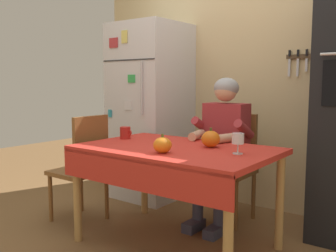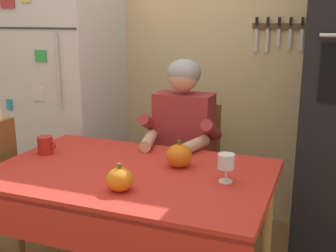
{
  "view_description": "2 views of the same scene",
  "coord_description": "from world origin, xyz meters",
  "px_view_note": "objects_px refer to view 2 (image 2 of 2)",
  "views": [
    {
      "loc": [
        1.59,
        -2.1,
        1.21
      ],
      "look_at": [
        -0.11,
        0.15,
        0.88
      ],
      "focal_mm": 40.57,
      "sensor_mm": 36.0,
      "label": 1
    },
    {
      "loc": [
        0.9,
        -1.7,
        1.49
      ],
      "look_at": [
        0.14,
        0.26,
        0.95
      ],
      "focal_mm": 45.14,
      "sensor_mm": 36.0,
      "label": 2
    }
  ],
  "objects_px": {
    "seated_person": "(180,141)",
    "chair_behind_person": "(189,166)",
    "dining_table": "(129,187)",
    "pumpkin_large": "(179,156)",
    "wine_glass": "(226,163)",
    "refrigerator": "(68,97)",
    "coffee_mug": "(45,145)",
    "pumpkin_medium": "(120,179)"
  },
  "relations": [
    {
      "from": "dining_table",
      "to": "pumpkin_medium",
      "type": "bearing_deg",
      "value": -73.04
    },
    {
      "from": "coffee_mug",
      "to": "pumpkin_medium",
      "type": "xyz_separation_m",
      "value": [
        0.64,
        -0.32,
        0.0
      ]
    },
    {
      "from": "dining_table",
      "to": "seated_person",
      "type": "height_order",
      "value": "seated_person"
    },
    {
      "from": "chair_behind_person",
      "to": "wine_glass",
      "type": "height_order",
      "value": "chair_behind_person"
    },
    {
      "from": "dining_table",
      "to": "seated_person",
      "type": "xyz_separation_m",
      "value": [
        0.06,
        0.6,
        0.08
      ]
    },
    {
      "from": "chair_behind_person",
      "to": "wine_glass",
      "type": "bearing_deg",
      "value": -60.4
    },
    {
      "from": "seated_person",
      "to": "pumpkin_medium",
      "type": "distance_m",
      "value": 0.83
    },
    {
      "from": "dining_table",
      "to": "wine_glass",
      "type": "distance_m",
      "value": 0.52
    },
    {
      "from": "wine_glass",
      "to": "refrigerator",
      "type": "bearing_deg",
      "value": 149.66
    },
    {
      "from": "wine_glass",
      "to": "pumpkin_large",
      "type": "distance_m",
      "value": 0.3
    },
    {
      "from": "wine_glass",
      "to": "pumpkin_medium",
      "type": "distance_m",
      "value": 0.5
    },
    {
      "from": "refrigerator",
      "to": "dining_table",
      "type": "relative_size",
      "value": 1.29
    },
    {
      "from": "chair_behind_person",
      "to": "coffee_mug",
      "type": "bearing_deg",
      "value": -131.94
    },
    {
      "from": "refrigerator",
      "to": "pumpkin_medium",
      "type": "height_order",
      "value": "refrigerator"
    },
    {
      "from": "wine_glass",
      "to": "chair_behind_person",
      "type": "bearing_deg",
      "value": 119.6
    },
    {
      "from": "seated_person",
      "to": "chair_behind_person",
      "type": "bearing_deg",
      "value": 90.0
    },
    {
      "from": "chair_behind_person",
      "to": "pumpkin_medium",
      "type": "bearing_deg",
      "value": -89.37
    },
    {
      "from": "wine_glass",
      "to": "dining_table",
      "type": "bearing_deg",
      "value": -174.66
    },
    {
      "from": "wine_glass",
      "to": "pumpkin_large",
      "type": "xyz_separation_m",
      "value": [
        -0.27,
        0.12,
        -0.04
      ]
    },
    {
      "from": "chair_behind_person",
      "to": "dining_table",
      "type": "bearing_deg",
      "value": -94.14
    },
    {
      "from": "dining_table",
      "to": "coffee_mug",
      "type": "bearing_deg",
      "value": 170.59
    },
    {
      "from": "seated_person",
      "to": "refrigerator",
      "type": "bearing_deg",
      "value": 164.5
    },
    {
      "from": "refrigerator",
      "to": "pumpkin_medium",
      "type": "bearing_deg",
      "value": -47.4
    },
    {
      "from": "refrigerator",
      "to": "pumpkin_medium",
      "type": "relative_size",
      "value": 14.07
    },
    {
      "from": "chair_behind_person",
      "to": "pumpkin_large",
      "type": "bearing_deg",
      "value": -76.58
    },
    {
      "from": "chair_behind_person",
      "to": "wine_glass",
      "type": "relative_size",
      "value": 6.77
    },
    {
      "from": "refrigerator",
      "to": "coffee_mug",
      "type": "bearing_deg",
      "value": -64.28
    },
    {
      "from": "dining_table",
      "to": "pumpkin_large",
      "type": "relative_size",
      "value": 9.86
    },
    {
      "from": "chair_behind_person",
      "to": "pumpkin_large",
      "type": "xyz_separation_m",
      "value": [
        0.15,
        -0.63,
        0.29
      ]
    },
    {
      "from": "refrigerator",
      "to": "seated_person",
      "type": "distance_m",
      "value": 1.06
    },
    {
      "from": "chair_behind_person",
      "to": "seated_person",
      "type": "bearing_deg",
      "value": -90.0
    },
    {
      "from": "refrigerator",
      "to": "wine_glass",
      "type": "distance_m",
      "value": 1.66
    },
    {
      "from": "coffee_mug",
      "to": "pumpkin_large",
      "type": "bearing_deg",
      "value": 5.01
    },
    {
      "from": "pumpkin_large",
      "to": "dining_table",
      "type": "bearing_deg",
      "value": -141.93
    },
    {
      "from": "coffee_mug",
      "to": "pumpkin_medium",
      "type": "height_order",
      "value": "pumpkin_medium"
    },
    {
      "from": "dining_table",
      "to": "pumpkin_large",
      "type": "distance_m",
      "value": 0.3
    },
    {
      "from": "dining_table",
      "to": "chair_behind_person",
      "type": "distance_m",
      "value": 0.81
    },
    {
      "from": "refrigerator",
      "to": "seated_person",
      "type": "relative_size",
      "value": 1.45
    },
    {
      "from": "seated_person",
      "to": "coffee_mug",
      "type": "bearing_deg",
      "value": -140.92
    },
    {
      "from": "seated_person",
      "to": "coffee_mug",
      "type": "height_order",
      "value": "seated_person"
    },
    {
      "from": "chair_behind_person",
      "to": "pumpkin_medium",
      "type": "distance_m",
      "value": 1.06
    },
    {
      "from": "seated_person",
      "to": "wine_glass",
      "type": "distance_m",
      "value": 0.71
    }
  ]
}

